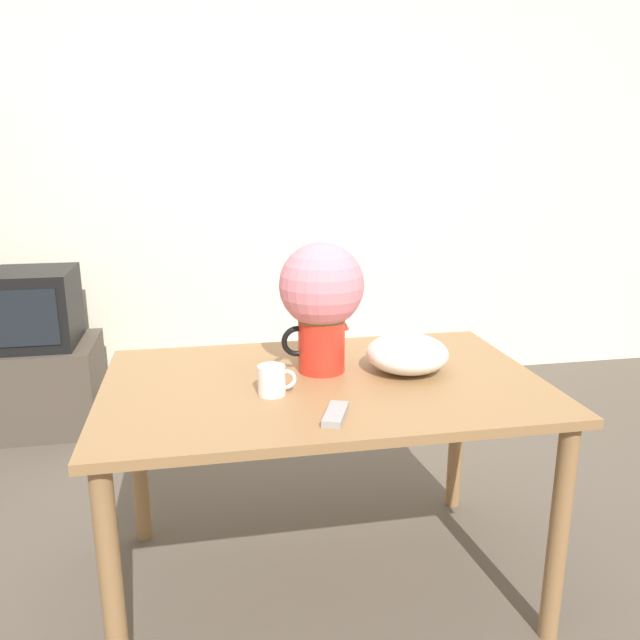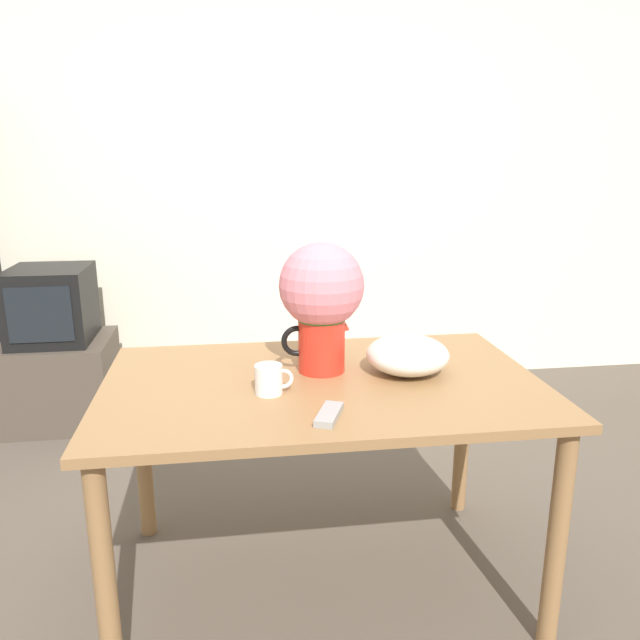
# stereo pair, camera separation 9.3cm
# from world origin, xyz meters

# --- Properties ---
(ground_plane) EXTENTS (12.00, 12.00, 0.00)m
(ground_plane) POSITION_xyz_m (0.00, 0.00, 0.00)
(ground_plane) COLOR brown
(wall_back) EXTENTS (8.00, 0.05, 2.60)m
(wall_back) POSITION_xyz_m (0.00, 2.06, 1.30)
(wall_back) COLOR #EDE5CC
(wall_back) RESTS_ON ground_plane
(table) EXTENTS (1.42, 0.90, 0.77)m
(table) POSITION_xyz_m (-0.02, 0.02, 0.67)
(table) COLOR olive
(table) RESTS_ON ground_plane
(flower_vase) EXTENTS (0.28, 0.28, 0.44)m
(flower_vase) POSITION_xyz_m (-0.01, 0.11, 1.02)
(flower_vase) COLOR red
(flower_vase) RESTS_ON table
(coffee_mug) EXTENTS (0.12, 0.09, 0.09)m
(coffee_mug) POSITION_xyz_m (-0.20, -0.07, 0.81)
(coffee_mug) COLOR white
(coffee_mug) RESTS_ON table
(white_bowl) EXTENTS (0.28, 0.28, 0.13)m
(white_bowl) POSITION_xyz_m (0.27, 0.05, 0.83)
(white_bowl) COLOR silver
(white_bowl) RESTS_ON table
(remote_control) EXTENTS (0.11, 0.16, 0.02)m
(remote_control) POSITION_xyz_m (-0.05, -0.28, 0.78)
(remote_control) COLOR #999999
(remote_control) RESTS_ON table
(tv_stand) EXTENTS (0.58, 0.53, 0.48)m
(tv_stand) POSITION_xyz_m (-1.29, 1.60, 0.24)
(tv_stand) COLOR #4C4238
(tv_stand) RESTS_ON ground_plane
(tv_set) EXTENTS (0.41, 0.45, 0.40)m
(tv_set) POSITION_xyz_m (-1.29, 1.60, 0.68)
(tv_set) COLOR black
(tv_set) RESTS_ON tv_stand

